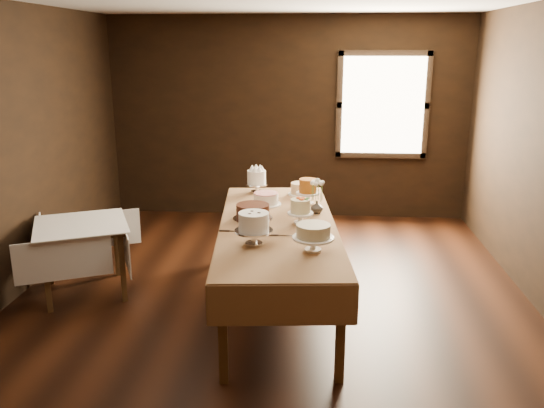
{
  "coord_description": "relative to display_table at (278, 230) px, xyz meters",
  "views": [
    {
      "loc": [
        0.4,
        -4.84,
        2.39
      ],
      "look_at": [
        0.0,
        0.2,
        0.95
      ],
      "focal_mm": 36.91,
      "sensor_mm": 36.0,
      "label": 1
    }
  ],
  "objects": [
    {
      "name": "floor",
      "position": [
        -0.07,
        0.01,
        -0.76
      ],
      "size": [
        5.0,
        6.0,
        0.01
      ],
      "primitive_type": "cube",
      "color": "black",
      "rests_on": "ground"
    },
    {
      "name": "wall_back",
      "position": [
        -0.07,
        3.01,
        0.64
      ],
      "size": [
        5.0,
        0.02,
        2.8
      ],
      "primitive_type": "cube",
      "color": "black",
      "rests_on": "ground"
    },
    {
      "name": "wall_front",
      "position": [
        -0.07,
        -2.99,
        0.64
      ],
      "size": [
        5.0,
        0.02,
        2.8
      ],
      "primitive_type": "cube",
      "color": "black",
      "rests_on": "ground"
    },
    {
      "name": "window",
      "position": [
        1.23,
        2.95,
        0.84
      ],
      "size": [
        1.1,
        0.05,
        1.3
      ],
      "primitive_type": "cube",
      "color": "#FFEABF",
      "rests_on": "wall_back"
    },
    {
      "name": "display_table",
      "position": [
        0.0,
        0.0,
        0.0
      ],
      "size": [
        1.28,
        2.75,
        0.83
      ],
      "rotation": [
        0.0,
        0.0,
        0.09
      ],
      "color": "#473019",
      "rests_on": "ground"
    },
    {
      "name": "side_table",
      "position": [
        -1.93,
        0.17,
        -0.13
      ],
      "size": [
        1.13,
        1.13,
        0.72
      ],
      "rotation": [
        0.0,
        0.0,
        0.43
      ],
      "color": "#473019",
      "rests_on": "ground"
    },
    {
      "name": "cake_meringue",
      "position": [
        -0.31,
        1.1,
        0.18
      ],
      "size": [
        0.25,
        0.25,
        0.26
      ],
      "color": "silver",
      "rests_on": "display_table"
    },
    {
      "name": "cake_speckled",
      "position": [
        0.18,
        1.05,
        0.12
      ],
      "size": [
        0.28,
        0.28,
        0.13
      ],
      "color": "white",
      "rests_on": "display_table"
    },
    {
      "name": "cake_lattice",
      "position": [
        -0.16,
        0.62,
        0.12
      ],
      "size": [
        0.34,
        0.34,
        0.12
      ],
      "color": "white",
      "rests_on": "display_table"
    },
    {
      "name": "cake_caramel",
      "position": [
        0.26,
        0.67,
        0.18
      ],
      "size": [
        0.25,
        0.25,
        0.27
      ],
      "color": "white",
      "rests_on": "display_table"
    },
    {
      "name": "cake_chocolate",
      "position": [
        -0.24,
        0.11,
        0.13
      ],
      "size": [
        0.38,
        0.38,
        0.14
      ],
      "color": "silver",
      "rests_on": "display_table"
    },
    {
      "name": "cake_flowers",
      "position": [
        0.2,
        0.02,
        0.17
      ],
      "size": [
        0.23,
        0.23,
        0.24
      ],
      "color": "white",
      "rests_on": "display_table"
    },
    {
      "name": "cake_swirl",
      "position": [
        -0.16,
        -0.57,
        0.19
      ],
      "size": [
        0.34,
        0.34,
        0.28
      ],
      "color": "silver",
      "rests_on": "display_table"
    },
    {
      "name": "cake_cream",
      "position": [
        0.33,
        -0.68,
        0.17
      ],
      "size": [
        0.35,
        0.35,
        0.23
      ],
      "color": "white",
      "rests_on": "display_table"
    },
    {
      "name": "cake_server_a",
      "position": [
        0.11,
        -0.34,
        0.07
      ],
      "size": [
        0.24,
        0.03,
        0.01
      ],
      "primitive_type": "cube",
      "rotation": [
        0.0,
        0.0,
        0.04
      ],
      "color": "silver",
      "rests_on": "display_table"
    },
    {
      "name": "cake_server_b",
      "position": [
        0.39,
        -0.4,
        0.07
      ],
      "size": [
        0.14,
        0.22,
        0.01
      ],
      "primitive_type": "cube",
      "rotation": [
        0.0,
        0.0,
        -1.07
      ],
      "color": "silver",
      "rests_on": "display_table"
    },
    {
      "name": "cake_server_c",
      "position": [
        -0.13,
        0.35,
        0.07
      ],
      "size": [
        0.08,
        0.24,
        0.01
      ],
      "primitive_type": "cube",
      "rotation": [
        0.0,
        0.0,
        1.8
      ],
      "color": "silver",
      "rests_on": "display_table"
    },
    {
      "name": "cake_server_d",
      "position": [
        0.27,
        0.34,
        0.07
      ],
      "size": [
        0.15,
        0.22,
        0.01
      ],
      "primitive_type": "cube",
      "rotation": [
        0.0,
        0.0,
        1.01
      ],
      "color": "silver",
      "rests_on": "display_table"
    },
    {
      "name": "cake_server_e",
      "position": [
        -0.33,
        -0.26,
        0.07
      ],
      "size": [
        0.24,
        0.03,
        0.01
      ],
      "primitive_type": "cube",
      "rotation": [
        0.0,
        0.0,
        0.03
      ],
      "color": "silver",
      "rests_on": "display_table"
    },
    {
      "name": "flower_vase",
      "position": [
        0.35,
        0.36,
        0.12
      ],
      "size": [
        0.14,
        0.14,
        0.12
      ],
      "primitive_type": "imported",
      "rotation": [
        0.0,
        0.0,
        2.89
      ],
      "color": "#2D2823",
      "rests_on": "display_table"
    },
    {
      "name": "flower_bouquet",
      "position": [
        0.35,
        0.36,
        0.3
      ],
      "size": [
        0.14,
        0.14,
        0.2
      ],
      "primitive_type": null,
      "color": "white",
      "rests_on": "flower_vase"
    }
  ]
}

